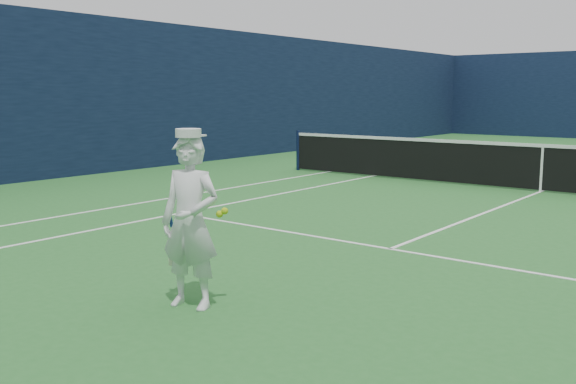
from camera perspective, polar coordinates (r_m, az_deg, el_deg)
The scene contains 5 objects.
ground at distance 14.46m, azimuth 21.52°, elevation 0.01°, with size 80.00×80.00×0.00m, color #276629.
court_markings at distance 14.46m, azimuth 21.52°, elevation 0.03°, with size 11.03×23.83×0.01m.
windscreen_fence at distance 14.31m, azimuth 21.96°, elevation 7.95°, with size 20.12×36.12×4.00m.
tennis_net at distance 14.39m, azimuth 21.64°, elevation 2.19°, with size 12.88×0.09×1.07m.
tennis_player at distance 6.15m, azimuth -8.68°, elevation -2.62°, with size 0.82×0.54×1.71m.
Camera 1 is at (4.03, -13.73, 2.03)m, focal length 40.00 mm.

